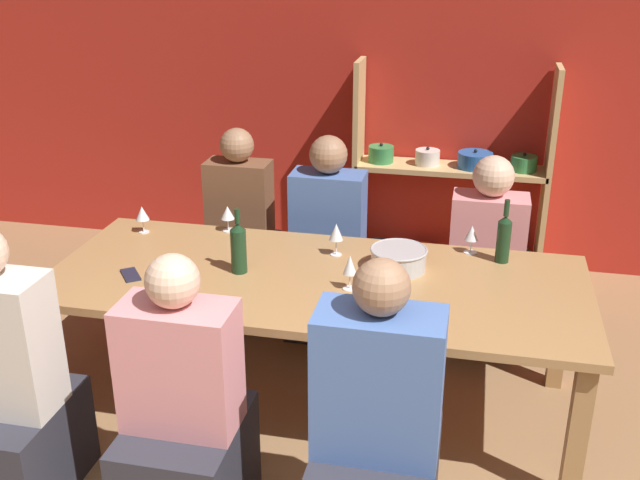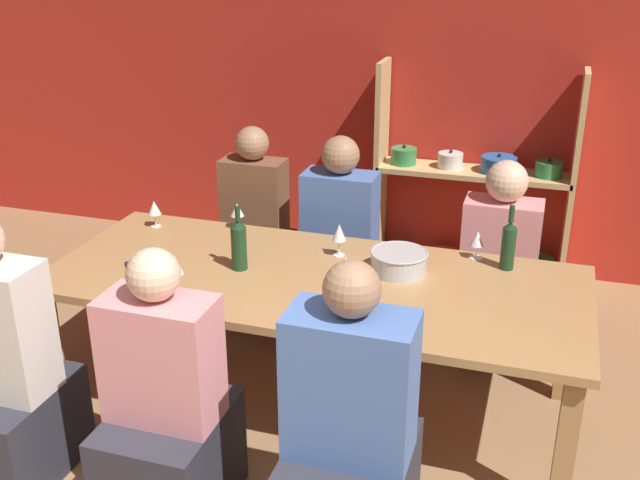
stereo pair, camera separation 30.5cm
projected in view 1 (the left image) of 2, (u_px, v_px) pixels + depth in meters
The scene contains 19 objects.
wall_back_red at pixel (406, 72), 5.11m from camera, with size 8.80×0.06×2.70m.
shelf_unit at pixel (451, 204), 5.18m from camera, with size 1.31×0.30×1.46m.
dining_table at pixel (316, 290), 3.58m from camera, with size 2.56×1.06×0.72m.
mixing_bowl at pixel (399, 258), 3.62m from camera, with size 0.28×0.28×0.11m.
wine_bottle_green at pixel (239, 247), 3.56m from camera, with size 0.08×0.08×0.32m.
wine_bottle_dark at pixel (504, 238), 3.68m from camera, with size 0.07×0.07×0.32m.
wine_glass_white_a at pixel (228, 213), 4.06m from camera, with size 0.07×0.07×0.14m.
wine_glass_empty_a at pixel (336, 232), 3.75m from camera, with size 0.07×0.07×0.17m.
wine_glass_red_a at pixel (349, 266), 3.40m from camera, with size 0.07×0.07×0.17m.
wine_glass_red_b at pixel (472, 234), 3.79m from camera, with size 0.07×0.07×0.15m.
wine_glass_white_b at pixel (179, 272), 3.30m from camera, with size 0.07×0.07×0.18m.
wine_glass_red_c at pixel (142, 214), 4.04m from camera, with size 0.07×0.07×0.15m.
cell_phone at pixel (131, 275), 3.57m from camera, with size 0.15×0.16×0.01m.
person_near_a at pixel (10, 403), 3.09m from camera, with size 0.43×0.54×1.22m.
person_far_a at pixel (241, 248), 4.59m from camera, with size 0.38×0.47×1.19m.
person_near_b at pixel (185, 431), 2.94m from camera, with size 0.44×0.55×1.18m.
person_far_b at pixel (484, 274), 4.34m from camera, with size 0.42×0.53×1.11m.
person_near_c at pixel (376, 457), 2.76m from camera, with size 0.45×0.56×1.25m.
person_far_c at pixel (328, 260), 4.44m from camera, with size 0.42×0.53×1.19m.
Camera 1 is at (0.53, -1.33, 2.25)m, focal length 42.00 mm.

